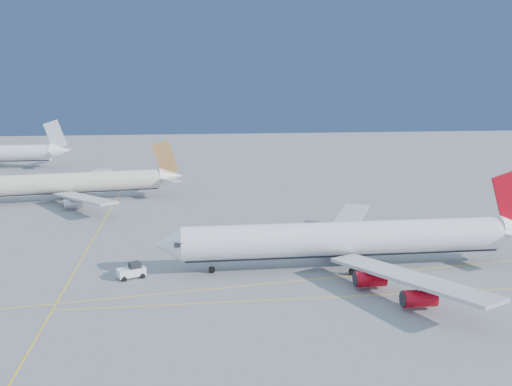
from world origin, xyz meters
The scene contains 5 objects.
ground centered at (0.00, 0.00, 0.00)m, with size 500.00×500.00×0.00m, color slate.
taxiway_lines centered at (-14.71, 6.34, 0.01)m, with size 118.86×140.00×0.02m.
airliner_virgin centered at (6.31, -0.91, 4.89)m, with size 65.60×59.11×16.23m.
airliner_etihad centered at (-51.08, 61.41, 4.67)m, with size 58.73×53.74×15.35m.
pushback_tug centered at (-30.25, -1.77, 1.12)m, with size 4.81×3.92×2.42m.
Camera 1 is at (-21.27, -90.56, 30.95)m, focal length 40.00 mm.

